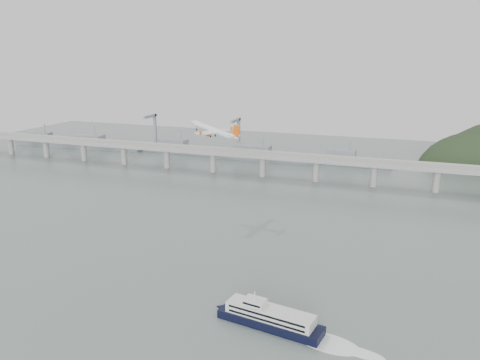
% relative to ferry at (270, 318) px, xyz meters
% --- Properties ---
extents(ground, '(900.00, 900.00, 0.00)m').
position_rel_ferry_xyz_m(ground, '(-46.49, 36.88, -3.83)').
color(ground, slate).
rests_on(ground, ground).
extents(bridge, '(800.00, 22.00, 23.90)m').
position_rel_ferry_xyz_m(bridge, '(-47.64, 236.88, 13.82)').
color(bridge, gray).
rests_on(bridge, ground).
extents(distant_fleet, '(453.00, 60.90, 40.00)m').
position_rel_ferry_xyz_m(distant_fleet, '(-201.85, 301.96, 2.40)').
color(distant_fleet, gray).
rests_on(distant_fleet, ground).
extents(ferry, '(74.52, 21.45, 14.11)m').
position_rel_ferry_xyz_m(ferry, '(0.00, 0.00, 0.00)').
color(ferry, black).
rests_on(ferry, ground).
extents(airliner, '(42.41, 38.80, 13.05)m').
position_rel_ferry_xyz_m(airliner, '(-80.18, 131.66, 55.00)').
color(airliner, white).
rests_on(airliner, ground).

